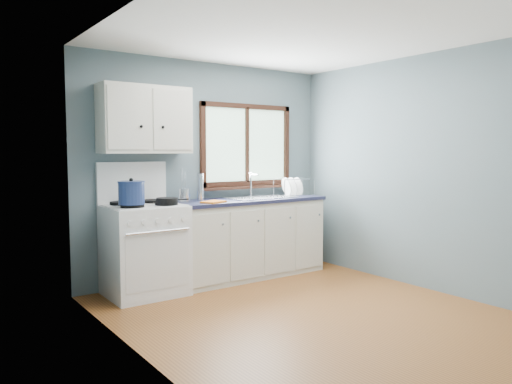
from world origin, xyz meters
TOP-DOWN VIEW (x-y plane):
  - floor at (0.00, 0.00)m, footprint 3.20×3.60m
  - ceiling at (0.00, 0.00)m, footprint 3.20×3.60m
  - wall_back at (0.00, 1.81)m, footprint 3.20×0.02m
  - wall_left at (-1.61, 0.00)m, footprint 0.02×3.60m
  - wall_right at (1.61, 0.00)m, footprint 0.02×3.60m
  - gas_range at (-0.95, 1.47)m, footprint 0.76×0.69m
  - base_cabinets at (0.36, 1.49)m, footprint 1.85×0.60m
  - countertop at (0.36, 1.49)m, footprint 1.89×0.64m
  - sink at (0.54, 1.49)m, footprint 0.84×0.46m
  - window at (0.54, 1.77)m, footprint 1.36×0.10m
  - upper_cabinets at (-0.85, 1.63)m, footprint 0.95×0.35m
  - skillet at (-0.77, 1.30)m, footprint 0.35×0.26m
  - stockpot at (-1.14, 1.31)m, footprint 0.32×0.32m
  - utensil_crock at (-0.43, 1.58)m, footprint 0.12×0.12m
  - thermos at (-0.23, 1.58)m, footprint 0.09×0.09m
  - soap_bottle at (-0.31, 1.74)m, footprint 0.11×0.11m
  - dish_towel at (-0.22, 1.31)m, footprint 0.30×0.26m
  - dish_rack at (1.06, 1.50)m, footprint 0.50×0.42m

SIDE VIEW (x-z plane):
  - floor at x=0.00m, z-range -0.02..0.00m
  - base_cabinets at x=0.36m, z-range -0.03..0.85m
  - gas_range at x=-0.95m, z-range -0.19..1.17m
  - sink at x=0.54m, z-range 0.64..1.08m
  - countertop at x=0.36m, z-range 0.88..0.92m
  - dish_towel at x=-0.22m, z-range 0.92..0.94m
  - dish_rack at x=1.06m, z-range 0.87..1.09m
  - skillet at x=-0.77m, z-range 0.96..1.00m
  - utensil_crock at x=-0.43m, z-range 0.81..1.18m
  - soap_bottle at x=-0.31m, z-range 0.92..1.18m
  - thermos at x=-0.23m, z-range 0.92..1.22m
  - stockpot at x=-1.14m, z-range 0.95..1.20m
  - wall_back at x=0.00m, z-range 0.00..2.50m
  - wall_left at x=-1.61m, z-range 0.00..2.50m
  - wall_right at x=1.61m, z-range 0.00..2.50m
  - window at x=0.54m, z-range 0.96..1.99m
  - upper_cabinets at x=-0.85m, z-range 1.45..2.15m
  - ceiling at x=0.00m, z-range 2.50..2.52m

